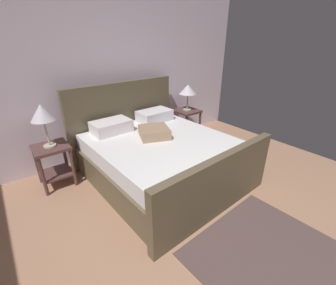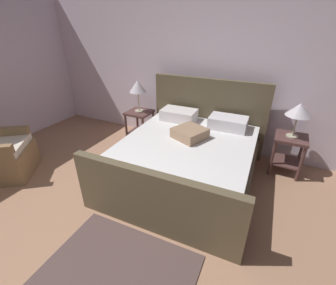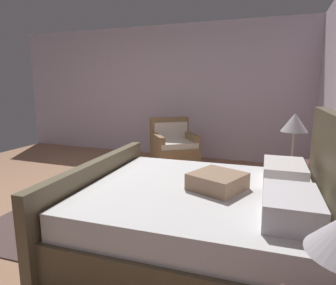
# 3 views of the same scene
# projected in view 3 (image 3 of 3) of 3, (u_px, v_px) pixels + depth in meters

# --- Properties ---
(ground_plane) EXTENTS (6.13, 6.38, 0.02)m
(ground_plane) POSITION_uv_depth(u_px,v_px,m) (57.00, 205.00, 3.76)
(ground_plane) COLOR #A3775A
(wall_side_left) EXTENTS (0.12, 6.50, 2.68)m
(wall_side_left) POSITION_uv_depth(u_px,v_px,m) (153.00, 92.00, 6.37)
(wall_side_left) COLOR silver
(wall_side_left) RESTS_ON ground
(bed) EXTENTS (2.01, 2.23, 1.28)m
(bed) POSITION_uv_depth(u_px,v_px,m) (206.00, 217.00, 2.60)
(bed) COLOR brown
(bed) RESTS_ON ground
(nightstand_left) EXTENTS (0.44, 0.44, 0.60)m
(nightstand_left) POSITION_uv_depth(u_px,v_px,m) (290.00, 178.00, 3.52)
(nightstand_left) COLOR brown
(nightstand_left) RESTS_ON ground
(table_lamp_left) EXTENTS (0.30, 0.30, 0.58)m
(table_lamp_left) POSITION_uv_depth(u_px,v_px,m) (295.00, 124.00, 3.39)
(table_lamp_left) COLOR #B7B293
(table_lamp_left) RESTS_ON nightstand_left
(armchair) EXTENTS (1.02, 1.01, 0.90)m
(armchair) POSITION_uv_depth(u_px,v_px,m) (174.00, 149.00, 5.32)
(armchair) COLOR #8F714B
(armchair) RESTS_ON ground
(area_rug) EXTENTS (1.45, 1.25, 0.01)m
(area_rug) POSITION_uv_depth(u_px,v_px,m) (47.00, 222.00, 3.28)
(area_rug) COLOR brown
(area_rug) RESTS_ON ground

